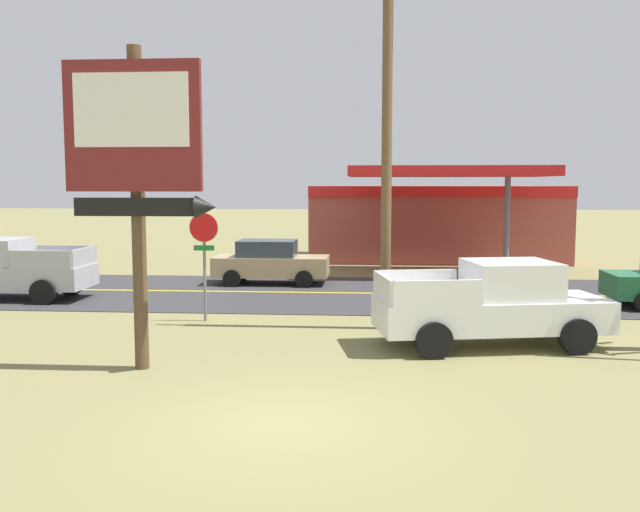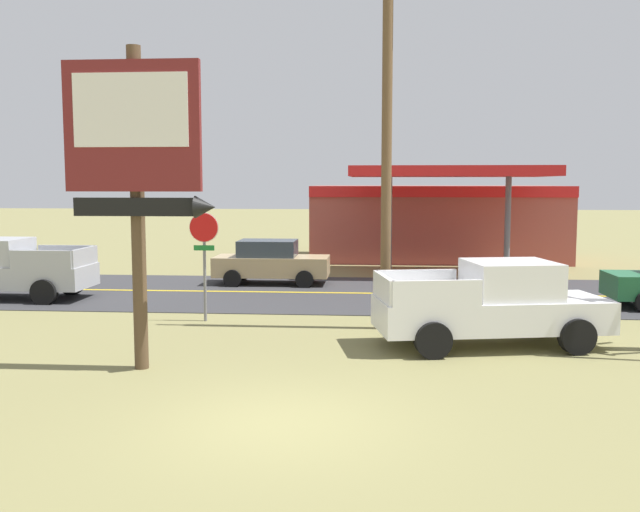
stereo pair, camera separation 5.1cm
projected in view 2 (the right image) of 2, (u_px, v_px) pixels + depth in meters
ground_plane at (279, 424)px, 10.92m from camera, size 180.00×180.00×0.00m
road_asphalt at (332, 293)px, 23.81m from camera, size 140.00×8.00×0.02m
road_centre_line at (332, 293)px, 23.81m from camera, size 126.00×0.20×0.01m
motel_sign at (137, 156)px, 13.61m from camera, size 2.95×0.54×6.39m
stop_sign at (204, 247)px, 18.85m from camera, size 0.80×0.08×2.95m
utility_pole at (387, 119)px, 17.53m from camera, size 2.13×0.26×9.97m
gas_station at (436, 220)px, 34.25m from camera, size 12.00×11.50×4.40m
pickup_white_parked_on_lawn at (493, 305)px, 16.02m from camera, size 5.48×2.96×1.96m
pickup_silver_on_road at (7, 270)px, 22.55m from camera, size 5.20×2.24×1.96m
car_tan_near_lane at (271, 262)px, 25.90m from camera, size 4.20×2.00×1.64m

